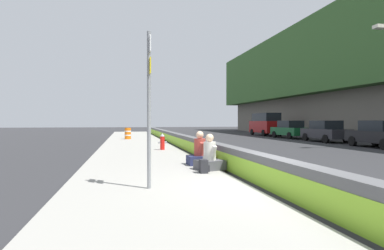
{
  "coord_description": "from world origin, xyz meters",
  "views": [
    {
      "loc": [
        -7.22,
        3.39,
        1.7
      ],
      "look_at": [
        9.54,
        -0.04,
        1.47
      ],
      "focal_mm": 30.64,
      "sensor_mm": 36.0,
      "label": 1
    }
  ],
  "objects_px": {
    "parked_car_third": "(380,134)",
    "parked_car_far": "(266,124)",
    "backpack": "(204,166)",
    "parked_car_midline": "(290,129)",
    "fire_hydrant": "(162,141)",
    "construction_barrel": "(128,133)",
    "seated_person_middle": "(200,154)",
    "parked_car_fourth": "(325,131)",
    "route_sign_post": "(149,98)",
    "seated_person_foreground": "(210,158)"
  },
  "relations": [
    {
      "from": "seated_person_foreground",
      "to": "seated_person_middle",
      "type": "height_order",
      "value": "seated_person_middle"
    },
    {
      "from": "seated_person_middle",
      "to": "backpack",
      "type": "xyz_separation_m",
      "value": [
        -1.8,
        0.29,
        -0.18
      ]
    },
    {
      "from": "construction_barrel",
      "to": "parked_car_fourth",
      "type": "relative_size",
      "value": 0.21
    },
    {
      "from": "parked_car_third",
      "to": "parked_car_far",
      "type": "relative_size",
      "value": 0.89
    },
    {
      "from": "fire_hydrant",
      "to": "construction_barrel",
      "type": "bearing_deg",
      "value": 9.18
    },
    {
      "from": "seated_person_middle",
      "to": "construction_barrel",
      "type": "xyz_separation_m",
      "value": [
        16.91,
        2.37,
        0.11
      ]
    },
    {
      "from": "parked_car_third",
      "to": "backpack",
      "type": "bearing_deg",
      "value": 121.6
    },
    {
      "from": "fire_hydrant",
      "to": "parked_car_midline",
      "type": "distance_m",
      "value": 17.83
    },
    {
      "from": "backpack",
      "to": "parked_car_midline",
      "type": "distance_m",
      "value": 23.6
    },
    {
      "from": "fire_hydrant",
      "to": "parked_car_fourth",
      "type": "bearing_deg",
      "value": -66.38
    },
    {
      "from": "construction_barrel",
      "to": "parked_car_fourth",
      "type": "height_order",
      "value": "parked_car_fourth"
    },
    {
      "from": "parked_car_midline",
      "to": "fire_hydrant",
      "type": "bearing_deg",
      "value": 130.23
    },
    {
      "from": "seated_person_middle",
      "to": "backpack",
      "type": "distance_m",
      "value": 1.83
    },
    {
      "from": "seated_person_middle",
      "to": "parked_car_third",
      "type": "distance_m",
      "value": 14.55
    },
    {
      "from": "parked_car_midline",
      "to": "construction_barrel",
      "type": "bearing_deg",
      "value": 92.97
    },
    {
      "from": "route_sign_post",
      "to": "parked_car_fourth",
      "type": "height_order",
      "value": "route_sign_post"
    },
    {
      "from": "seated_person_foreground",
      "to": "parked_car_third",
      "type": "xyz_separation_m",
      "value": [
        7.61,
        -13.01,
        0.37
      ]
    },
    {
      "from": "parked_car_midline",
      "to": "seated_person_middle",
      "type": "bearing_deg",
      "value": 143.76
    },
    {
      "from": "fire_hydrant",
      "to": "parked_car_far",
      "type": "xyz_separation_m",
      "value": [
        17.34,
        -13.72,
        0.77
      ]
    },
    {
      "from": "route_sign_post",
      "to": "fire_hydrant",
      "type": "relative_size",
      "value": 4.09
    },
    {
      "from": "parked_car_third",
      "to": "parked_car_midline",
      "type": "bearing_deg",
      "value": 0.38
    },
    {
      "from": "seated_person_middle",
      "to": "backpack",
      "type": "height_order",
      "value": "seated_person_middle"
    },
    {
      "from": "route_sign_post",
      "to": "parked_car_fourth",
      "type": "xyz_separation_m",
      "value": [
        15.9,
        -15.12,
        -1.35
      ]
    },
    {
      "from": "parked_car_third",
      "to": "parked_car_fourth",
      "type": "height_order",
      "value": "same"
    },
    {
      "from": "backpack",
      "to": "parked_car_far",
      "type": "distance_m",
      "value": 28.66
    },
    {
      "from": "route_sign_post",
      "to": "construction_barrel",
      "type": "distance_m",
      "value": 20.69
    },
    {
      "from": "parked_car_midline",
      "to": "parked_car_far",
      "type": "xyz_separation_m",
      "value": [
        5.82,
        -0.11,
        0.49
      ]
    },
    {
      "from": "route_sign_post",
      "to": "fire_hydrant",
      "type": "height_order",
      "value": "route_sign_post"
    },
    {
      "from": "seated_person_foreground",
      "to": "parked_car_far",
      "type": "height_order",
      "value": "parked_car_far"
    },
    {
      "from": "route_sign_post",
      "to": "fire_hydrant",
      "type": "xyz_separation_m",
      "value": [
        9.9,
        -1.41,
        -1.62
      ]
    },
    {
      "from": "route_sign_post",
      "to": "construction_barrel",
      "type": "height_order",
      "value": "route_sign_post"
    },
    {
      "from": "construction_barrel",
      "to": "parked_car_far",
      "type": "xyz_separation_m",
      "value": [
        6.61,
        -15.45,
        0.73
      ]
    },
    {
      "from": "parked_car_fourth",
      "to": "parked_car_midline",
      "type": "bearing_deg",
      "value": 1.03
    },
    {
      "from": "seated_person_middle",
      "to": "parked_car_fourth",
      "type": "relative_size",
      "value": 0.26
    },
    {
      "from": "fire_hydrant",
      "to": "construction_barrel",
      "type": "height_order",
      "value": "construction_barrel"
    },
    {
      "from": "seated_person_middle",
      "to": "seated_person_foreground",
      "type": "bearing_deg",
      "value": -177.78
    },
    {
      "from": "parked_car_fourth",
      "to": "parked_car_far",
      "type": "xyz_separation_m",
      "value": [
        11.34,
        -0.01,
        0.49
      ]
    },
    {
      "from": "backpack",
      "to": "seated_person_foreground",
      "type": "bearing_deg",
      "value": -29.41
    },
    {
      "from": "fire_hydrant",
      "to": "parked_car_midline",
      "type": "relative_size",
      "value": 0.19
    },
    {
      "from": "parked_car_far",
      "to": "fire_hydrant",
      "type": "bearing_deg",
      "value": 141.65
    },
    {
      "from": "route_sign_post",
      "to": "backpack",
      "type": "height_order",
      "value": "route_sign_post"
    },
    {
      "from": "fire_hydrant",
      "to": "backpack",
      "type": "xyz_separation_m",
      "value": [
        -7.99,
        -0.34,
        -0.25
      ]
    },
    {
      "from": "parked_car_fourth",
      "to": "parked_car_far",
      "type": "distance_m",
      "value": 11.35
    },
    {
      "from": "parked_car_far",
      "to": "route_sign_post",
      "type": "bearing_deg",
      "value": 150.95
    },
    {
      "from": "route_sign_post",
      "to": "construction_barrel",
      "type": "relative_size",
      "value": 3.79
    },
    {
      "from": "parked_car_far",
      "to": "backpack",
      "type": "bearing_deg",
      "value": 152.16
    },
    {
      "from": "backpack",
      "to": "parked_car_far",
      "type": "bearing_deg",
      "value": -27.84
    },
    {
      "from": "route_sign_post",
      "to": "fire_hydrant",
      "type": "distance_m",
      "value": 10.14
    },
    {
      "from": "seated_person_foreground",
      "to": "backpack",
      "type": "relative_size",
      "value": 2.85
    },
    {
      "from": "seated_person_foreground",
      "to": "construction_barrel",
      "type": "height_order",
      "value": "seated_person_foreground"
    }
  ]
}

